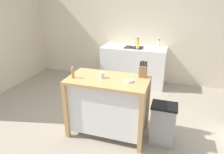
{
  "coord_description": "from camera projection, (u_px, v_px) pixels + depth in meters",
  "views": [
    {
      "loc": [
        0.94,
        -2.71,
        2.05
      ],
      "look_at": [
        0.05,
        0.07,
        0.88
      ],
      "focal_mm": 32.84,
      "sensor_mm": 36.0,
      "label": 1
    }
  ],
  "objects": [
    {
      "name": "sink_counter",
      "position": [
        133.0,
        66.0,
        4.95
      ],
      "size": [
        1.5,
        0.6,
        0.91
      ],
      "color": "silver",
      "rests_on": "ground"
    },
    {
      "name": "bowl_ceramic_wide",
      "position": [
        129.0,
        81.0,
        2.83
      ],
      "size": [
        0.11,
        0.11,
        0.03
      ],
      "color": "silver",
      "rests_on": "kitchen_island"
    },
    {
      "name": "wall_back",
      "position": [
        138.0,
        28.0,
        4.94
      ],
      "size": [
        5.49,
        0.1,
        2.6
      ],
      "primitive_type": "cube",
      "color": "beige",
      "rests_on": "ground"
    },
    {
      "name": "bottle_dish_soap",
      "position": [
        138.0,
        43.0,
        4.65
      ],
      "size": [
        0.06,
        0.06,
        0.24
      ],
      "color": "yellow",
      "rests_on": "sink_counter"
    },
    {
      "name": "sink_faucet",
      "position": [
        136.0,
        41.0,
        4.86
      ],
      "size": [
        0.02,
        0.02,
        0.22
      ],
      "color": "#B7BCC1",
      "rests_on": "sink_counter"
    },
    {
      "name": "kitchen_island",
      "position": [
        108.0,
        104.0,
        3.1
      ],
      "size": [
        1.18,
        0.64,
        0.93
      ],
      "color": "tan",
      "rests_on": "ground"
    },
    {
      "name": "drinking_cup",
      "position": [
        102.0,
        75.0,
        2.96
      ],
      "size": [
        0.07,
        0.07,
        0.09
      ],
      "color": "silver",
      "rests_on": "kitchen_island"
    },
    {
      "name": "ground_plane",
      "position": [
        108.0,
        127.0,
        3.42
      ],
      "size": [
        6.49,
        6.49,
        0.0
      ],
      "primitive_type": "plane",
      "color": "gray",
      "rests_on": "ground"
    },
    {
      "name": "pepper_grinder",
      "position": [
        73.0,
        72.0,
        2.95
      ],
      "size": [
        0.04,
        0.04,
        0.18
      ],
      "color": "#AD7F4C",
      "rests_on": "kitchen_island"
    },
    {
      "name": "knife_block",
      "position": [
        143.0,
        71.0,
        2.98
      ],
      "size": [
        0.11,
        0.09,
        0.25
      ],
      "color": "olive",
      "rests_on": "kitchen_island"
    },
    {
      "name": "bottle_spray_cleaner",
      "position": [
        159.0,
        44.0,
        4.69
      ],
      "size": [
        0.05,
        0.05,
        0.2
      ],
      "color": "white",
      "rests_on": "sink_counter"
    },
    {
      "name": "wall_left",
      "position": [
        1.0,
        32.0,
        4.45
      ],
      "size": [
        0.1,
        2.87,
        2.6
      ],
      "primitive_type": "cube",
      "color": "beige",
      "rests_on": "ground"
    },
    {
      "name": "trash_bin",
      "position": [
        163.0,
        124.0,
        2.96
      ],
      "size": [
        0.36,
        0.28,
        0.63
      ],
      "color": "gray",
      "rests_on": "ground"
    }
  ]
}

